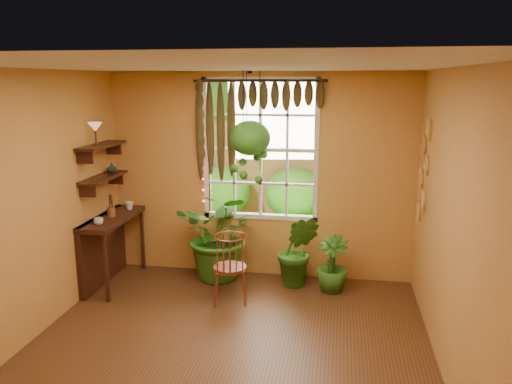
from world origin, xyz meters
TOP-DOWN VIEW (x-y plane):
  - floor at (0.00, 0.00)m, footprint 4.50×4.50m
  - ceiling at (0.00, 0.00)m, footprint 4.50×4.50m
  - wall_back at (0.00, 2.25)m, footprint 4.00×0.00m
  - wall_left at (-2.00, 0.00)m, footprint 0.00×4.50m
  - wall_right at (2.00, 0.00)m, footprint 0.00×4.50m
  - window at (0.00, 2.28)m, footprint 1.52×0.10m
  - valance_vine at (-0.08, 2.16)m, footprint 1.70×0.12m
  - string_lights at (-0.76, 2.19)m, footprint 0.03×0.03m
  - wall_plates at (1.98, 1.79)m, footprint 0.04×0.32m
  - counter_ledge at (-1.91, 1.60)m, footprint 0.40×1.20m
  - shelf_lower at (-1.88, 1.60)m, footprint 0.25×0.90m
  - shelf_upper at (-1.88, 1.60)m, footprint 0.25×0.90m
  - backyard at (0.24, 6.87)m, footprint 14.00×10.00m
  - windsor_chair at (-0.21, 1.31)m, footprint 0.47×0.49m
  - potted_plant_left at (-0.46, 1.98)m, footprint 1.25×1.13m
  - potted_plant_mid at (0.54, 1.91)m, footprint 0.53×0.44m
  - potted_plant_right at (0.98, 1.82)m, footprint 0.46×0.46m
  - hanging_basket at (-0.08, 1.95)m, footprint 0.51×0.51m
  - cup_a at (-1.78, 1.21)m, footprint 0.13×0.13m
  - cup_b at (-1.72, 1.96)m, footprint 0.12×0.12m
  - brush_jar at (-1.80, 1.59)m, footprint 0.10×0.10m
  - shelf_vase at (-1.87, 1.82)m, footprint 0.17×0.17m
  - tiffany_lamp at (-1.86, 1.44)m, footprint 0.17×0.17m

SIDE VIEW (x-z plane):
  - floor at x=0.00m, z-range 0.00..0.00m
  - windsor_chair at x=-0.21m, z-range -0.22..0.84m
  - potted_plant_right at x=0.98m, z-range 0.00..0.70m
  - potted_plant_mid at x=0.54m, z-range 0.00..0.94m
  - counter_ledge at x=-1.91m, z-range 0.10..1.00m
  - potted_plant_left at x=-0.46m, z-range 0.00..1.22m
  - cup_a at x=-1.78m, z-range 0.90..0.99m
  - cup_b at x=-1.72m, z-range 0.90..1.00m
  - brush_jar at x=-1.80m, z-range 0.86..1.22m
  - backyard at x=0.24m, z-range -4.72..7.28m
  - wall_back at x=0.00m, z-range -0.65..3.35m
  - wall_left at x=-2.00m, z-range -0.90..3.60m
  - wall_right at x=2.00m, z-range -0.90..3.60m
  - shelf_lower at x=-1.88m, z-range 1.38..1.42m
  - shelf_vase at x=-1.87m, z-range 1.42..1.55m
  - wall_plates at x=1.98m, z-range 1.00..2.10m
  - window at x=0.00m, z-range 0.77..2.63m
  - string_lights at x=-0.76m, z-range 0.98..2.52m
  - shelf_upper at x=-1.88m, z-range 1.78..1.82m
  - hanging_basket at x=-0.08m, z-range 1.17..2.55m
  - tiffany_lamp at x=-1.86m, z-range 1.88..2.16m
  - valance_vine at x=-0.08m, z-range 1.73..2.83m
  - ceiling at x=0.00m, z-range 2.70..2.70m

